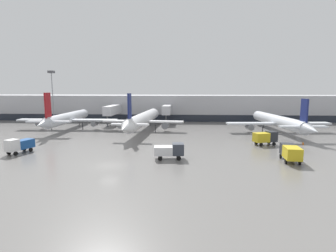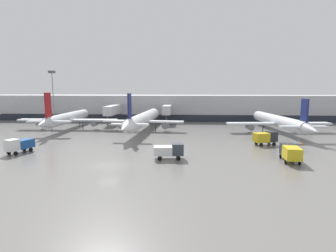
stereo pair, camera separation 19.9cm
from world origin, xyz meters
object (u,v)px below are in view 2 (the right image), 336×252
parked_jet_0 (279,121)px  service_truck_2 (19,145)px  apron_light_mast_0 (52,81)px  service_truck_3 (169,150)px  parked_jet_2 (67,118)px  parked_jet_1 (143,119)px  service_truck_1 (265,137)px  traffic_cone_0 (303,143)px  service_truck_0 (290,152)px

parked_jet_0 → service_truck_2: 59.33m
apron_light_mast_0 → service_truck_3: bearing=-47.5°
parked_jet_2 → apron_light_mast_0: size_ratio=1.83×
parked_jet_0 → parked_jet_1: (-35.50, 0.23, 0.35)m
parked_jet_1 → service_truck_2: size_ratio=7.70×
service_truck_1 → service_truck_2: size_ratio=0.96×
parked_jet_1 → traffic_cone_0: 38.61m
parked_jet_1 → service_truck_2: (-17.98, -25.88, -1.73)m
parked_jet_0 → service_truck_2: (-53.48, -25.65, -1.38)m
parked_jet_1 → apron_light_mast_0: size_ratio=2.27×
service_truck_2 → traffic_cone_0: (53.26, 10.45, -1.19)m
service_truck_0 → parked_jet_1: bearing=50.7°
parked_jet_0 → service_truck_3: (-26.79, -27.88, -1.46)m
service_truck_1 → service_truck_3: 22.11m
parked_jet_0 → parked_jet_1: 35.50m
service_truck_1 → apron_light_mast_0: bearing=134.0°
parked_jet_2 → service_truck_3: bearing=-135.6°
parked_jet_2 → traffic_cone_0: 59.17m
service_truck_0 → service_truck_1: 12.23m
service_truck_0 → service_truck_2: 45.62m
parked_jet_0 → service_truck_0: 29.41m
parked_jet_0 → apron_light_mast_0: (-69.90, 19.24, 10.96)m
service_truck_2 → apron_light_mast_0: 49.37m
service_truck_1 → parked_jet_1: bearing=133.0°
service_truck_0 → service_truck_2: size_ratio=1.07×
parked_jet_2 → traffic_cone_0: (56.74, -16.55, -2.89)m
service_truck_1 → service_truck_3: bearing=-164.0°
service_truck_3 → traffic_cone_0: size_ratio=7.25×
service_truck_2 → traffic_cone_0: bearing=119.9°
parked_jet_1 → parked_jet_2: bearing=90.3°
traffic_cone_0 → parked_jet_0: bearing=89.2°
parked_jet_2 → service_truck_3: (30.17, -29.23, -1.78)m
parked_jet_0 → traffic_cone_0: size_ratio=52.63×
service_truck_2 → service_truck_3: (26.69, -2.23, -0.07)m
parked_jet_2 → service_truck_1: 51.89m
parked_jet_0 → service_truck_3: size_ratio=7.26×
service_truck_2 → service_truck_3: bearing=104.0°
service_truck_3 → apron_light_mast_0: 65.06m
parked_jet_0 → service_truck_3: parked_jet_0 is taller
parked_jet_0 → service_truck_1: bearing=148.6°
service_truck_0 → apron_light_mast_0: 79.05m
apron_light_mast_0 → service_truck_1: bearing=-29.7°
apron_light_mast_0 → parked_jet_1: bearing=-28.9°
parked_jet_0 → traffic_cone_0: parked_jet_0 is taller
parked_jet_1 → parked_jet_2: (-21.47, 1.12, -0.03)m
service_truck_0 → traffic_cone_0: service_truck_0 is taller
parked_jet_0 → service_truck_1: (-8.11, -16.06, -1.30)m
parked_jet_0 → parked_jet_2: bearing=84.0°
parked_jet_2 → service_truck_1: parked_jet_2 is taller
apron_light_mast_0 → parked_jet_0: bearing=-15.4°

